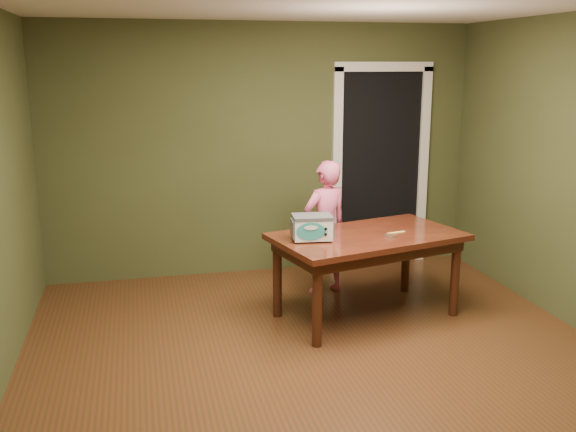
% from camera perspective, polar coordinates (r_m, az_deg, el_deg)
% --- Properties ---
extents(floor, '(5.00, 5.00, 0.00)m').
position_cam_1_polar(floor, '(4.77, 3.94, -13.90)').
color(floor, '#572B19').
rests_on(floor, ground).
extents(room_shell, '(4.52, 5.02, 2.61)m').
position_cam_1_polar(room_shell, '(4.26, 4.31, 6.92)').
color(room_shell, '#404826').
rests_on(room_shell, ground).
extents(doorway, '(1.10, 0.66, 2.25)m').
position_cam_1_polar(doorway, '(7.38, 7.33, 4.52)').
color(doorway, black).
rests_on(doorway, ground).
extents(dining_table, '(1.77, 1.26, 0.75)m').
position_cam_1_polar(dining_table, '(5.60, 7.06, -2.58)').
color(dining_table, '#3E160E').
rests_on(dining_table, floor).
extents(toy_oven, '(0.36, 0.27, 0.21)m').
position_cam_1_polar(toy_oven, '(5.32, 2.15, -0.95)').
color(toy_oven, '#4C4F54').
rests_on(toy_oven, dining_table).
extents(baking_pan, '(0.10, 0.10, 0.02)m').
position_cam_1_polar(baking_pan, '(5.50, 9.09, -1.75)').
color(baking_pan, silver).
rests_on(baking_pan, dining_table).
extents(spatula, '(0.18, 0.07, 0.01)m').
position_cam_1_polar(spatula, '(5.65, 9.59, -1.46)').
color(spatula, '#FEF56E').
rests_on(spatula, dining_table).
extents(child, '(0.55, 0.44, 1.30)m').
position_cam_1_polar(child, '(6.16, 3.34, -1.04)').
color(child, '#EC6190').
rests_on(child, floor).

